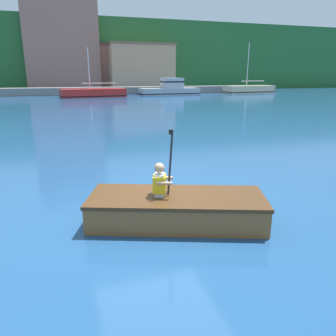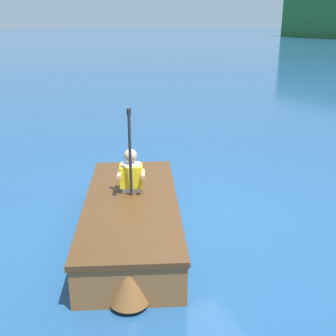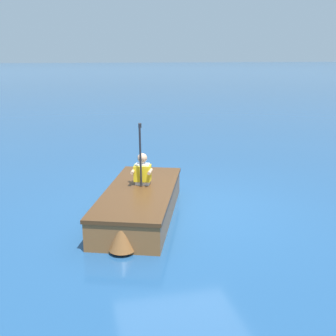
{
  "view_description": "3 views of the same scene",
  "coord_description": "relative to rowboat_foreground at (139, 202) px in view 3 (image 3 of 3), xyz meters",
  "views": [
    {
      "loc": [
        -1.6,
        -5.75,
        2.48
      ],
      "look_at": [
        0.11,
        -0.31,
        0.85
      ],
      "focal_mm": 35.0,
      "sensor_mm": 36.0,
      "label": 1
    },
    {
      "loc": [
        4.71,
        -2.3,
        2.6
      ],
      "look_at": [
        0.11,
        -0.31,
        0.85
      ],
      "focal_mm": 45.0,
      "sensor_mm": 36.0,
      "label": 2
    },
    {
      "loc": [
        6.94,
        -1.89,
        2.74
      ],
      "look_at": [
        0.11,
        -0.31,
        0.85
      ],
      "focal_mm": 45.0,
      "sensor_mm": 36.0,
      "label": 3
    }
  ],
  "objects": [
    {
      "name": "ground_plane",
      "position": [
        -0.15,
        0.83,
        -0.28
      ],
      "size": [
        300.0,
        300.0,
        0.0
      ],
      "primitive_type": "plane",
      "color": "navy"
    },
    {
      "name": "rowboat_foreground",
      "position": [
        0.0,
        0.0,
        0.0
      ],
      "size": [
        3.19,
        2.09,
        0.5
      ],
      "color": "brown",
      "rests_on": "ground"
    },
    {
      "name": "person_paddler",
      "position": [
        -0.31,
        0.11,
        0.47
      ],
      "size": [
        0.41,
        0.42,
        1.13
      ],
      "color": "silver",
      "rests_on": "rowboat_foreground"
    }
  ]
}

